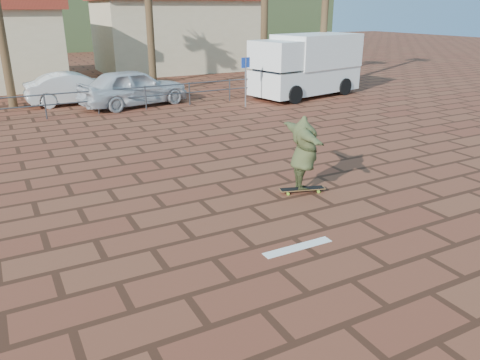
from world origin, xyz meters
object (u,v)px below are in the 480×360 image
at_px(longboard, 302,189).
at_px(skateboarder, 304,153).
at_px(campervan, 307,64).
at_px(car_white, 75,88).
at_px(car_silver, 134,87).

bearing_deg(longboard, skateboarder, -162.75).
xyz_separation_m(longboard, campervan, (7.61, 10.53, 1.43)).
height_order(skateboarder, car_white, skateboarder).
bearing_deg(longboard, car_white, 118.41).
xyz_separation_m(campervan, car_white, (-10.33, 3.25, -0.83)).
xyz_separation_m(campervan, car_silver, (-8.14, 1.49, -0.71)).
height_order(longboard, skateboarder, skateboarder).
distance_m(skateboarder, car_silver, 12.03).
height_order(longboard, campervan, campervan).
height_order(car_silver, car_white, car_silver).
height_order(campervan, car_silver, campervan).
relative_size(campervan, car_silver, 1.25).
bearing_deg(car_white, longboard, -171.04).
relative_size(longboard, campervan, 0.19).
bearing_deg(campervan, car_silver, 158.12).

